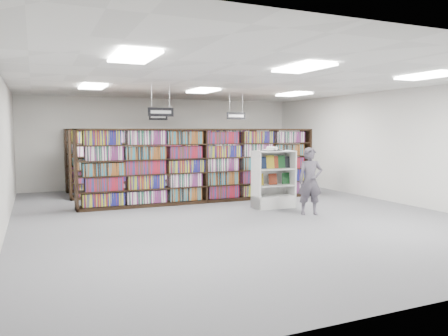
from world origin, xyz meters
name	(u,v)px	position (x,y,z in m)	size (l,w,h in m)	color
floor	(232,214)	(0.00, 0.00, 0.00)	(12.00, 12.00, 0.00)	#58585E
ceiling	(232,82)	(0.00, 0.00, 3.20)	(10.00, 12.00, 0.10)	white
wall_back	(165,143)	(0.00, 6.00, 1.60)	(10.00, 0.10, 3.20)	silver
wall_front	(445,170)	(0.00, -6.00, 1.60)	(10.00, 0.10, 3.20)	silver
wall_left	(2,154)	(-5.00, 0.00, 1.60)	(0.10, 12.00, 3.20)	silver
wall_right	(390,146)	(5.00, 0.00, 1.60)	(0.10, 12.00, 3.20)	silver
bookshelf_row_near	(203,166)	(0.00, 2.00, 1.05)	(7.00, 0.60, 2.10)	black
bookshelf_row_mid	(182,161)	(0.00, 4.00, 1.05)	(7.00, 0.60, 2.10)	black
bookshelf_row_far	(167,158)	(0.00, 5.70, 1.05)	(7.00, 0.60, 2.10)	black
aisle_sign_left	(161,111)	(-1.50, 1.00, 2.53)	(0.65, 0.02, 0.80)	#B2B2B7
aisle_sign_right	(236,115)	(1.50, 3.00, 2.53)	(0.65, 0.02, 0.80)	#B2B2B7
aisle_sign_center	(158,116)	(-0.50, 5.00, 2.53)	(0.65, 0.02, 0.80)	#B2B2B7
troffer_front_left	(134,57)	(-3.00, -3.00, 3.16)	(0.60, 1.20, 0.04)	white
troffer_front_center	(303,68)	(0.00, -3.00, 3.16)	(0.60, 1.20, 0.04)	white
troffer_front_right	(427,76)	(3.00, -3.00, 3.16)	(0.60, 1.20, 0.04)	white
troffer_back_left	(93,87)	(-3.00, 2.00, 3.16)	(0.60, 1.20, 0.04)	white
troffer_back_center	(203,91)	(0.00, 2.00, 3.16)	(0.60, 1.20, 0.04)	white
troffer_back_right	(294,94)	(3.00, 2.00, 3.16)	(0.60, 1.20, 0.04)	white
endcap_display	(273,189)	(1.39, 0.44, 0.50)	(1.10, 0.58, 1.52)	silver
open_book	(272,149)	(1.37, 0.44, 1.55)	(0.70, 0.56, 0.13)	black
shopper	(310,181)	(1.73, -0.79, 0.82)	(0.60, 0.39, 1.64)	#4D4953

